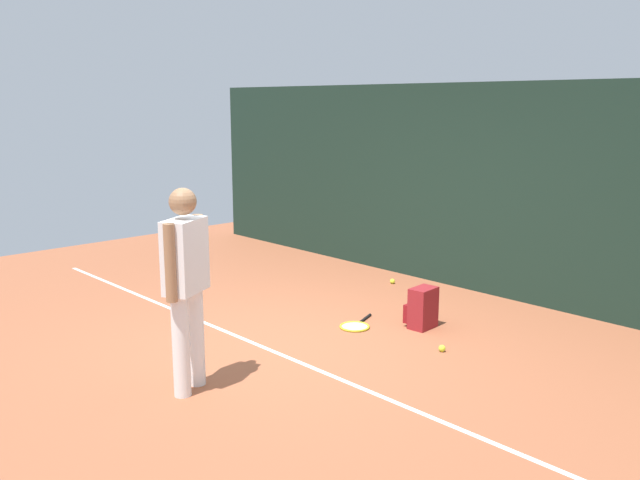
# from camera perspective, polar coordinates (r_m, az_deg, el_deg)

# --- Properties ---
(ground_plane) EXTENTS (12.00, 12.00, 0.00)m
(ground_plane) POSITION_cam_1_polar(r_m,az_deg,el_deg) (6.78, -2.49, -8.78)
(ground_plane) COLOR #9E5638
(back_fence) EXTENTS (10.00, 0.10, 2.60)m
(back_fence) POSITION_cam_1_polar(r_m,az_deg,el_deg) (8.68, 12.63, 4.31)
(back_fence) COLOR #192D23
(back_fence) RESTS_ON ground
(court_line) EXTENTS (9.00, 0.05, 0.00)m
(court_line) POSITION_cam_1_polar(r_m,az_deg,el_deg) (6.63, -4.20, -9.28)
(court_line) COLOR white
(court_line) RESTS_ON ground
(tennis_player) EXTENTS (0.38, 0.48, 1.70)m
(tennis_player) POSITION_cam_1_polar(r_m,az_deg,el_deg) (5.56, -11.28, -3.16)
(tennis_player) COLOR white
(tennis_player) RESTS_ON ground
(tennis_racket) EXTENTS (0.42, 0.64, 0.03)m
(tennis_racket) POSITION_cam_1_polar(r_m,az_deg,el_deg) (7.27, 3.04, -7.26)
(tennis_racket) COLOR black
(tennis_racket) RESTS_ON ground
(backpack) EXTENTS (0.30, 0.31, 0.44)m
(backpack) POSITION_cam_1_polar(r_m,az_deg,el_deg) (7.26, 8.60, -5.74)
(backpack) COLOR maroon
(backpack) RESTS_ON ground
(tennis_ball_near_player) EXTENTS (0.07, 0.07, 0.07)m
(tennis_ball_near_player) POSITION_cam_1_polar(r_m,az_deg,el_deg) (6.67, 10.29, -9.01)
(tennis_ball_near_player) COLOR #CCE033
(tennis_ball_near_player) RESTS_ON ground
(tennis_ball_by_fence) EXTENTS (0.07, 0.07, 0.07)m
(tennis_ball_by_fence) POSITION_cam_1_polar(r_m,az_deg,el_deg) (8.96, 6.15, -3.49)
(tennis_ball_by_fence) COLOR #CCE033
(tennis_ball_by_fence) RESTS_ON ground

